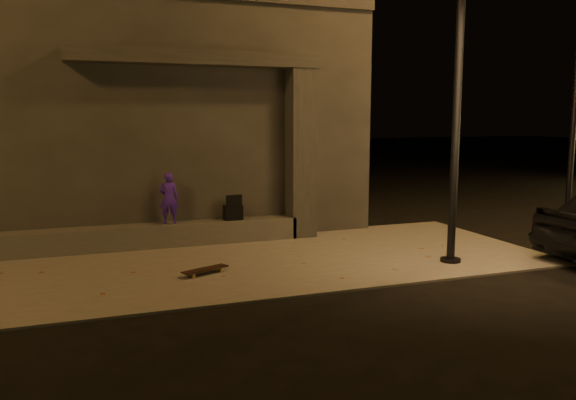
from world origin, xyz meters
name	(u,v)px	position (x,y,z in m)	size (l,w,h in m)	color
ground	(284,295)	(0.00, 0.00, 0.00)	(120.00, 120.00, 0.00)	black
sidewalk	(248,262)	(0.00, 2.00, 0.02)	(11.00, 4.40, 0.04)	slate
building	(157,118)	(-1.00, 6.49, 2.61)	(9.00, 5.10, 5.22)	#353230
ledge	(152,236)	(-1.50, 3.75, 0.27)	(6.00, 0.55, 0.45)	#55524D
column	(301,154)	(1.70, 3.75, 1.84)	(0.55, 0.55, 3.60)	#353230
canopy	(197,59)	(-0.50, 3.80, 3.78)	(5.00, 0.70, 0.28)	#353230
skateboarder	(169,198)	(-1.15, 3.75, 1.01)	(0.38, 0.25, 1.04)	#421CB8
backpack	(233,211)	(0.17, 3.75, 0.67)	(0.39, 0.27, 0.54)	black
skateboard	(205,270)	(-0.91, 1.39, 0.11)	(0.84, 0.51, 0.09)	black
street_lamp_0	(461,12)	(3.43, 0.71, 4.39)	(0.36, 0.36, 7.78)	black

